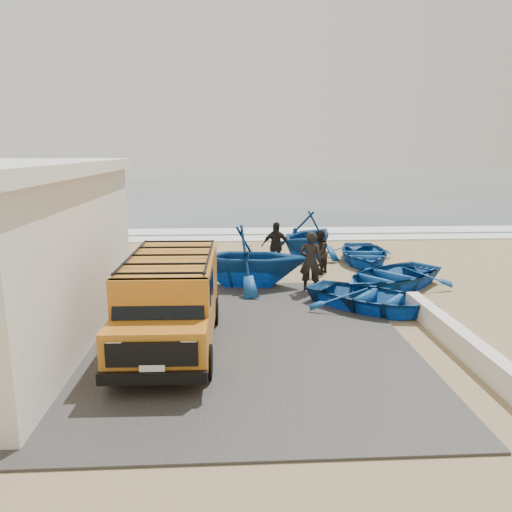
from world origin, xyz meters
name	(u,v)px	position (x,y,z in m)	size (l,w,h in m)	color
ground	(239,313)	(0.00, 0.00, 0.00)	(160.00, 160.00, 0.00)	#9C835A
slab	(159,340)	(-2.00, -2.00, 0.03)	(12.00, 10.00, 0.05)	#3F3C39
ocean	(230,183)	(0.00, 56.00, 0.00)	(180.00, 88.00, 0.01)	#385166
surf_line	(234,239)	(0.00, 12.00, 0.03)	(180.00, 1.60, 0.06)	white
surf_wash	(233,231)	(0.00, 14.50, 0.02)	(180.00, 2.20, 0.04)	white
parapet	(458,339)	(5.00, -3.00, 0.28)	(0.35, 6.00, 0.55)	silver
van	(171,298)	(-1.63, -2.35, 1.18)	(2.15, 5.14, 2.19)	#C2731D
boat_near_left	(372,297)	(3.84, 0.04, 0.40)	(2.74, 3.84, 0.80)	#14509F
boat_near_right	(390,276)	(5.09, 2.27, 0.44)	(3.03, 4.24, 0.88)	#14509F
boat_mid_left	(248,256)	(0.36, 2.83, 1.04)	(3.42, 3.96, 2.09)	#14509F
boat_mid_right	(363,254)	(5.23, 6.08, 0.41)	(2.81, 3.93, 0.81)	#14509F
boat_far_left	(307,234)	(3.11, 7.42, 0.99)	(3.25, 3.77, 1.99)	#14509F
fisherman_front	(310,262)	(2.38, 2.11, 1.00)	(0.73, 0.48, 1.99)	black
fisherman_middle	(319,252)	(3.09, 4.42, 0.84)	(0.81, 0.63, 1.67)	black
fisherman_back	(276,246)	(1.53, 5.17, 0.94)	(1.10, 0.46, 1.87)	black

